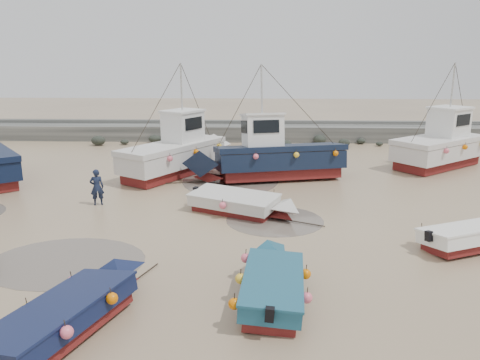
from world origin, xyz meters
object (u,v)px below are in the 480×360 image
object	(u,v)px
dinghy_2	(272,279)
cabin_boat_3	(444,144)
dinghy_5	(242,201)
cabin_boat_2	(269,156)
cabin_boat_1	(180,151)
dinghy_1	(72,308)
person	(98,205)

from	to	relation	value
dinghy_2	cabin_boat_3	world-z (taller)	cabin_boat_3
dinghy_5	dinghy_2	bearing A→B (deg)	34.22
cabin_boat_2	cabin_boat_3	xyz separation A→B (m)	(10.85, 3.65, 0.03)
dinghy_2	cabin_boat_1	xyz separation A→B (m)	(-4.88, 14.30, 0.79)
dinghy_1	dinghy_5	world-z (taller)	same
dinghy_2	person	xyz separation A→B (m)	(-7.75, 8.20, -0.55)
dinghy_1	dinghy_5	xyz separation A→B (m)	(3.95, 8.99, 0.00)
cabin_boat_1	cabin_boat_2	world-z (taller)	same
person	cabin_boat_1	bearing A→B (deg)	-135.56
dinghy_1	cabin_boat_1	bearing A→B (deg)	109.62
cabin_boat_1	cabin_boat_2	xyz separation A→B (m)	(5.10, -1.21, -0.01)
person	dinghy_1	bearing A→B (deg)	84.83
cabin_boat_3	dinghy_5	bearing A→B (deg)	-89.66
dinghy_2	cabin_boat_2	bearing A→B (deg)	93.64
dinghy_5	cabin_boat_1	size ratio (longest dim) A/B	0.65
cabin_boat_1	cabin_boat_2	distance (m)	5.24
dinghy_5	person	xyz separation A→B (m)	(-6.65, 0.96, -0.54)
dinghy_5	person	bearing A→B (deg)	-72.68
dinghy_1	dinghy_2	xyz separation A→B (m)	(5.05, 1.75, 0.01)
dinghy_1	cabin_boat_1	world-z (taller)	cabin_boat_1
dinghy_2	cabin_boat_2	distance (m)	13.12
cabin_boat_1	person	world-z (taller)	cabin_boat_1
cabin_boat_1	person	xyz separation A→B (m)	(-2.87, -6.10, -1.35)
cabin_boat_2	person	world-z (taller)	cabin_boat_2
dinghy_2	dinghy_5	bearing A→B (deg)	103.28
dinghy_1	dinghy_2	distance (m)	5.35
dinghy_2	person	world-z (taller)	dinghy_2
dinghy_2	person	bearing A→B (deg)	137.98
dinghy_5	person	world-z (taller)	dinghy_5
dinghy_5	person	distance (m)	6.74
dinghy_5	cabin_boat_2	distance (m)	6.05
dinghy_5	cabin_boat_2	world-z (taller)	cabin_boat_2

